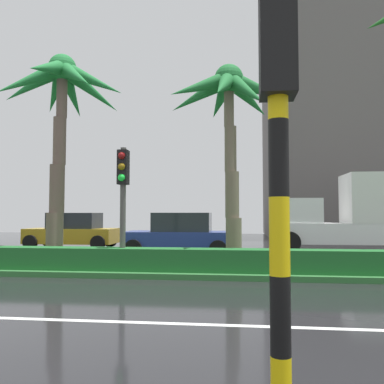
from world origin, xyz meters
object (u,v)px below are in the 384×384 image
Objects in this scene: palm_tree_centre at (229,104)px; traffic_signal_median_right at (123,185)px; traffic_signal_foreground at (278,110)px; palm_tree_centre_left at (62,98)px; car_in_traffic_leading at (73,231)px; box_truck_following at (349,217)px; car_in_traffic_second at (180,235)px.

traffic_signal_median_right is (-2.90, -1.56, -2.61)m from palm_tree_centre.
palm_tree_centre_left is at bearing -56.76° from traffic_signal_foreground.
box_truck_following is at bearing 179.67° from car_in_traffic_leading.
traffic_signal_median_right is at bearing 121.10° from car_in_traffic_leading.
traffic_signal_foreground is at bearing 118.09° from car_in_traffic_leading.
palm_tree_centre_left reaches higher than traffic_signal_median_right.
palm_tree_centre_left reaches higher than box_truck_following.
palm_tree_centre_left reaches higher than traffic_signal_foreground.
traffic_signal_median_right is 0.93× the size of traffic_signal_foreground.
car_in_traffic_second is (0.78, 5.51, -1.65)m from traffic_signal_median_right.
box_truck_following is (13.00, -0.07, 0.72)m from car_in_traffic_leading.
palm_tree_centre_left is 13.07m from box_truck_following.
traffic_signal_foreground reaches higher than traffic_signal_median_right.
palm_tree_centre_left is at bearing 146.79° from traffic_signal_median_right.
car_in_traffic_leading is at bearing -0.33° from box_truck_following.
palm_tree_centre is at bearing -86.13° from traffic_signal_foreground.
traffic_signal_foreground is (6.14, -9.37, -3.01)m from palm_tree_centre_left.
palm_tree_centre_left is 8.27m from car_in_traffic_leading.
palm_tree_centre reaches higher than traffic_signal_median_right.
traffic_signal_median_right is 0.78× the size of car_in_traffic_leading.
traffic_signal_foreground is 13.55m from car_in_traffic_second.
car_in_traffic_leading is at bearing 139.90° from palm_tree_centre.
car_in_traffic_second is at bearing -78.21° from traffic_signal_foreground.
car_in_traffic_second is (3.39, 3.79, -4.69)m from palm_tree_centre_left.
traffic_signal_median_right is 0.78× the size of car_in_traffic_second.
palm_tree_centre is 1.44× the size of car_in_traffic_second.
traffic_signal_median_right reaches higher than car_in_traffic_second.
car_in_traffic_second is at bearing 118.29° from palm_tree_centre.
palm_tree_centre_left is 6.92m from car_in_traffic_second.
box_truck_following reaches higher than car_in_traffic_leading.
traffic_signal_foreground is 0.57× the size of box_truck_following.
car_in_traffic_leading and car_in_traffic_second have the same top height.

